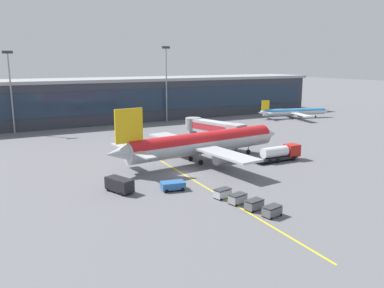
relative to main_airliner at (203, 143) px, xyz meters
name	(u,v)px	position (x,y,z in m)	size (l,w,h in m)	color
ground_plane	(184,173)	(-7.43, -5.92, -4.03)	(700.00, 700.00, 0.00)	slate
apron_lead_in_line	(178,171)	(-7.69, -3.92, -4.03)	(0.30, 80.00, 0.01)	yellow
terminal_building	(106,100)	(-0.90, 66.68, 3.36)	(165.36, 21.56, 14.74)	#2D333D
main_airliner	(203,143)	(0.00, 0.00, 0.00)	(42.59, 33.64, 12.26)	#B2B7BC
jet_bridge	(212,128)	(8.60, 10.67, 0.95)	(7.84, 17.53, 6.71)	#B2B7BC
fuel_tanker	(280,153)	(14.63, -7.14, -2.29)	(10.83, 2.80, 3.25)	#232326
crew_van	(120,184)	(-21.47, -10.88, -2.72)	(3.75, 5.42, 2.30)	black
pushback_tug	(173,185)	(-13.43, -13.89, -3.18)	(4.14, 2.93, 1.40)	#285B9E
baggage_cart_0	(272,211)	(-6.52, -30.38, -3.25)	(2.91, 2.08, 1.48)	#595B60
baggage_cart_1	(254,204)	(-7.16, -27.24, -3.25)	(2.91, 2.08, 1.48)	#595B60
baggage_cart_2	(238,199)	(-7.81, -24.11, -3.25)	(2.91, 2.08, 1.48)	gray
baggage_cart_3	(223,193)	(-8.45, -20.98, -3.25)	(2.91, 2.08, 1.48)	#B2B7BC
commuter_jet_far	(294,112)	(61.54, 40.04, -1.62)	(28.48, 22.94, 6.87)	silver
apron_light_mast_0	(166,79)	(16.89, 54.72, 10.73)	(2.80, 0.50, 25.49)	gray
apron_light_mast_1	(10,86)	(-31.74, 54.72, 9.69)	(2.80, 0.50, 23.47)	gray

